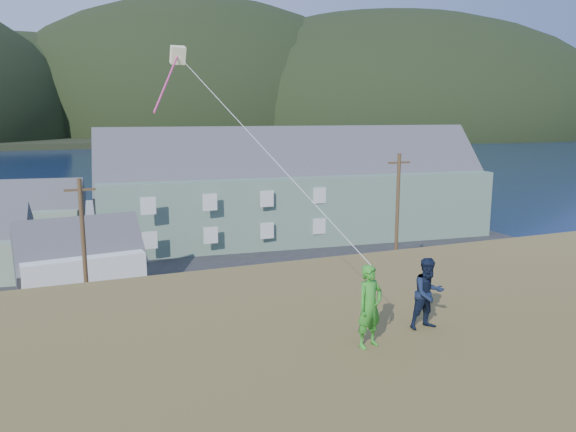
{
  "coord_description": "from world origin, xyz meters",
  "views": [
    {
      "loc": [
        -4.7,
        -29.82,
        12.24
      ],
      "look_at": [
        2.18,
        -12.6,
        8.8
      ],
      "focal_mm": 35.0,
      "sensor_mm": 36.0,
      "label": 1
    }
  ],
  "objects_px": {
    "kite_flyer_green": "(370,306)",
    "lodge": "(297,187)",
    "kite_flyer_navy": "(428,294)",
    "shed_white": "(80,260)",
    "wharf": "(56,215)",
    "shed_palegreen_far": "(23,215)"
  },
  "relations": [
    {
      "from": "kite_flyer_green",
      "to": "kite_flyer_navy",
      "type": "distance_m",
      "value": 1.84
    },
    {
      "from": "kite_flyer_green",
      "to": "kite_flyer_navy",
      "type": "bearing_deg",
      "value": -3.1
    },
    {
      "from": "kite_flyer_green",
      "to": "lodge",
      "type": "bearing_deg",
      "value": 53.81
    },
    {
      "from": "kite_flyer_navy",
      "to": "wharf",
      "type": "bearing_deg",
      "value": 98.57
    },
    {
      "from": "wharf",
      "to": "shed_white",
      "type": "height_order",
      "value": "shed_white"
    },
    {
      "from": "wharf",
      "to": "shed_palegreen_far",
      "type": "height_order",
      "value": "shed_palegreen_far"
    },
    {
      "from": "shed_palegreen_far",
      "to": "shed_white",
      "type": "bearing_deg",
      "value": -68.04
    },
    {
      "from": "wharf",
      "to": "kite_flyer_green",
      "type": "relative_size",
      "value": 14.2
    },
    {
      "from": "wharf",
      "to": "shed_white",
      "type": "relative_size",
      "value": 3.04
    },
    {
      "from": "lodge",
      "to": "shed_white",
      "type": "relative_size",
      "value": 4.46
    },
    {
      "from": "wharf",
      "to": "shed_white",
      "type": "bearing_deg",
      "value": -86.54
    },
    {
      "from": "kite_flyer_green",
      "to": "shed_white",
      "type": "bearing_deg",
      "value": 84.88
    },
    {
      "from": "shed_white",
      "to": "wharf",
      "type": "bearing_deg",
      "value": 86.69
    },
    {
      "from": "shed_palegreen_far",
      "to": "lodge",
      "type": "bearing_deg",
      "value": -7.54
    },
    {
      "from": "lodge",
      "to": "kite_flyer_green",
      "type": "height_order",
      "value": "lodge"
    },
    {
      "from": "wharf",
      "to": "shed_palegreen_far",
      "type": "bearing_deg",
      "value": -101.64
    },
    {
      "from": "shed_palegreen_far",
      "to": "kite_flyer_green",
      "type": "xyz_separation_m",
      "value": [
        9.83,
        -47.1,
        5.33
      ]
    },
    {
      "from": "kite_flyer_green",
      "to": "shed_palegreen_far",
      "type": "bearing_deg",
      "value": 86.16
    },
    {
      "from": "lodge",
      "to": "kite_flyer_navy",
      "type": "height_order",
      "value": "lodge"
    },
    {
      "from": "shed_palegreen_far",
      "to": "kite_flyer_green",
      "type": "height_order",
      "value": "kite_flyer_green"
    },
    {
      "from": "wharf",
      "to": "lodge",
      "type": "bearing_deg",
      "value": -41.42
    },
    {
      "from": "lodge",
      "to": "kite_flyer_green",
      "type": "xyz_separation_m",
      "value": [
        -15.04,
        -40.11,
        3.07
      ]
    }
  ]
}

